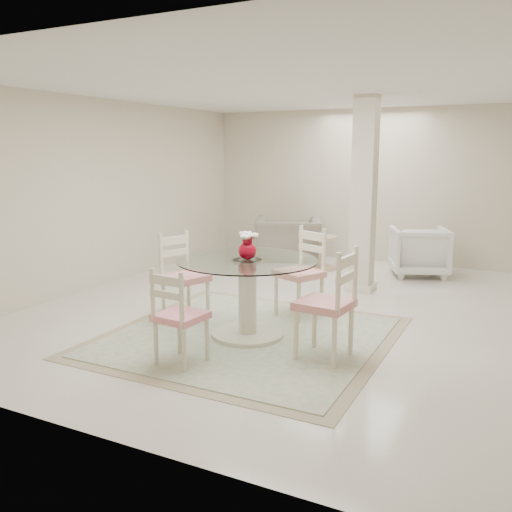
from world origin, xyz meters
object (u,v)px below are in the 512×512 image
at_px(column, 364,196).
at_px(recliner_taupe, 288,239).
at_px(dining_chair_south, 176,310).
at_px(dining_chair_west, 181,270).
at_px(dining_chair_north, 304,265).
at_px(red_vase, 247,246).
at_px(dining_chair_east, 332,296).
at_px(armchair_white, 419,251).
at_px(dining_table, 248,298).
at_px(side_table, 321,254).

distance_m(column, recliner_taupe, 2.61).
bearing_deg(dining_chair_south, dining_chair_west, -52.07).
bearing_deg(dining_chair_north, dining_chair_west, -124.50).
bearing_deg(red_vase, dining_chair_south, -102.17).
bearing_deg(column, dining_chair_north, -100.56).
height_order(column, dining_chair_east, column).
bearing_deg(dining_chair_west, armchair_white, -10.19).
distance_m(red_vase, armchair_white, 4.04).
bearing_deg(armchair_white, dining_chair_north, 52.34).
relative_size(dining_table, armchair_white, 1.71).
bearing_deg(dining_chair_west, side_table, 10.97).
distance_m(red_vase, dining_chair_east, 1.09).
relative_size(dining_chair_north, dining_chair_south, 1.15).
relative_size(dining_table, dining_chair_west, 1.30).
bearing_deg(red_vase, armchair_white, 74.41).
xyz_separation_m(red_vase, side_table, (-0.49, 3.60, -0.73)).
relative_size(column, dining_chair_north, 2.30).
bearing_deg(side_table, column, -47.56).
relative_size(dining_table, dining_chair_south, 1.44).
bearing_deg(side_table, red_vase, -82.33).
xyz_separation_m(dining_chair_east, dining_chair_west, (-2.00, 0.45, -0.03)).
bearing_deg(dining_chair_south, dining_table, -96.77).
distance_m(dining_chair_east, recliner_taupe, 4.90).
distance_m(armchair_white, side_table, 1.58).
distance_m(dining_chair_north, side_table, 2.73).
relative_size(dining_chair_north, dining_chair_west, 1.04).
distance_m(column, armchair_white, 1.74).
bearing_deg(dining_chair_west, dining_chair_east, -82.96).
bearing_deg(recliner_taupe, dining_chair_south, 79.61).
bearing_deg(side_table, dining_table, -82.34).
xyz_separation_m(column, dining_chair_east, (0.49, -2.72, -0.72)).
height_order(column, dining_chair_west, column).
relative_size(dining_table, recliner_taupe, 1.27).
bearing_deg(armchair_white, dining_chair_east, 67.71).
bearing_deg(dining_chair_west, column, -14.07).
distance_m(dining_chair_south, side_table, 4.61).
distance_m(dining_table, side_table, 3.64).
relative_size(dining_table, dining_chair_north, 1.25).
xyz_separation_m(column, dining_chair_north, (-0.28, -1.51, -0.73)).
bearing_deg(red_vase, side_table, 97.67).
relative_size(dining_chair_west, side_table, 2.02).
height_order(column, red_vase, column).
xyz_separation_m(dining_chair_east, side_table, (-1.49, 3.82, -0.37)).
height_order(dining_chair_north, dining_chair_west, dining_chair_north).
bearing_deg(dining_chair_north, side_table, 129.19).
relative_size(dining_chair_south, side_table, 1.83).
bearing_deg(red_vase, dining_chair_east, -12.05).
bearing_deg(dining_table, red_vase, -18.43).
bearing_deg(column, armchair_white, 67.52).
bearing_deg(dining_chair_north, armchair_white, 97.33).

